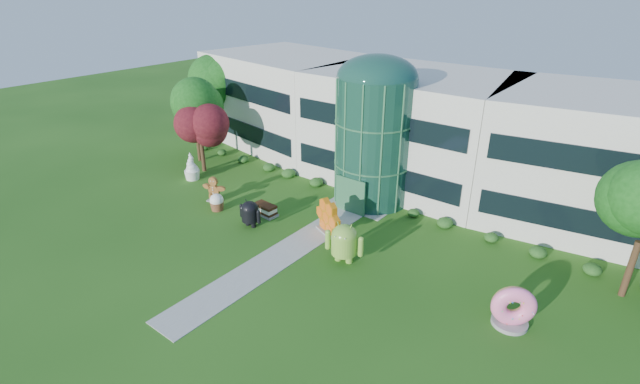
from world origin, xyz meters
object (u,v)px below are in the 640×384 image
Objects in this scene: android_black at (250,212)px; gingerbread at (214,189)px; donut at (513,306)px; android_green at (344,240)px.

gingerbread is at bearing 165.33° from android_black.
donut reaches higher than android_black.
android_black is 0.96× the size of donut.
android_green is at bearing -18.89° from gingerbread.
android_green is at bearing 153.35° from donut.
gingerbread is at bearing 162.18° from android_green.
gingerbread is (-23.48, 0.26, -0.14)m from donut.
donut reaches higher than gingerbread.
android_green reaches higher than gingerbread.
donut is (18.18, 0.90, 0.05)m from android_black.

